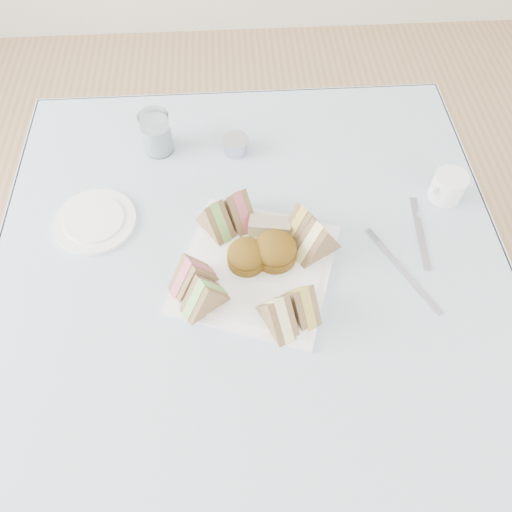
{
  "coord_description": "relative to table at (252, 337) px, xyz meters",
  "views": [
    {
      "loc": [
        -0.02,
        -0.55,
        1.57
      ],
      "look_at": [
        0.01,
        -0.03,
        0.8
      ],
      "focal_mm": 35.0,
      "sensor_mm": 36.0,
      "label": 1
    }
  ],
  "objects": [
    {
      "name": "side_plate",
      "position": [
        -0.32,
        0.11,
        0.38
      ],
      "size": [
        0.2,
        0.2,
        0.01
      ],
      "primitive_type": "cylinder",
      "rotation": [
        0.0,
        0.0,
        -0.22
      ],
      "color": "white",
      "rests_on": "tablecloth"
    },
    {
      "name": "pastry_slice",
      "position": [
        0.04,
        0.05,
        0.41
      ],
      "size": [
        0.09,
        0.05,
        0.04
      ],
      "primitive_type": "cube",
      "rotation": [
        0.0,
        0.0,
        -0.17
      ],
      "color": "#C7BA7F",
      "rests_on": "serving_plate"
    },
    {
      "name": "knife",
      "position": [
        0.35,
        0.04,
        0.38
      ],
      "size": [
        0.03,
        0.19,
        0.0
      ],
      "primitive_type": "cube",
      "rotation": [
        0.0,
        0.0,
        -0.08
      ],
      "color": "#AFAFC6",
      "rests_on": "tablecloth"
    },
    {
      "name": "scone_right",
      "position": [
        0.05,
        -0.01,
        0.42
      ],
      "size": [
        0.08,
        0.08,
        0.06
      ],
      "primitive_type": "cylinder",
      "rotation": [
        0.0,
        0.0,
        -0.01
      ],
      "color": "brown",
      "rests_on": "serving_plate"
    },
    {
      "name": "sandwich_br_b",
      "position": [
        0.11,
        0.04,
        0.43
      ],
      "size": [
        0.1,
        0.09,
        0.08
      ],
      "primitive_type": null,
      "rotation": [
        0.0,
        0.0,
        -2.54
      ],
      "color": "#A0805A",
      "rests_on": "serving_plate"
    },
    {
      "name": "scone_left",
      "position": [
        -0.01,
        -0.02,
        0.41
      ],
      "size": [
        0.09,
        0.09,
        0.05
      ],
      "primitive_type": "cylinder",
      "rotation": [
        0.0,
        0.0,
        -0.19
      ],
      "color": "brown",
      "rests_on": "serving_plate"
    },
    {
      "name": "fork",
      "position": [
        0.3,
        -0.06,
        0.38
      ],
      "size": [
        0.09,
        0.18,
        0.0
      ],
      "primitive_type": "cube",
      "rotation": [
        0.0,
        0.0,
        0.46
      ],
      "color": "#AFAFC6",
      "rests_on": "tablecloth"
    },
    {
      "name": "serving_plate",
      "position": [
        0.01,
        -0.03,
        0.38
      ],
      "size": [
        0.36,
        0.36,
        0.01
      ],
      "primitive_type": "cube",
      "rotation": [
        0.0,
        0.0,
        -0.33
      ],
      "color": "white",
      "rests_on": "tablecloth"
    },
    {
      "name": "sandwich_bl_a",
      "position": [
        -0.07,
        0.07,
        0.43
      ],
      "size": [
        0.09,
        0.1,
        0.08
      ],
      "primitive_type": null,
      "rotation": [
        0.0,
        0.0,
        2.16
      ],
      "color": "#A0805A",
      "rests_on": "serving_plate"
    },
    {
      "name": "sandwich_fl_a",
      "position": [
        -0.11,
        -0.06,
        0.43
      ],
      "size": [
        0.1,
        0.08,
        0.08
      ],
      "primitive_type": null,
      "rotation": [
        0.0,
        0.0,
        0.54
      ],
      "color": "#A0805A",
      "rests_on": "serving_plate"
    },
    {
      "name": "water_glass",
      "position": [
        -0.19,
        0.31,
        0.43
      ],
      "size": [
        0.07,
        0.07,
        0.1
      ],
      "primitive_type": "cylinder",
      "rotation": [
        0.0,
        0.0,
        -0.05
      ],
      "color": "white",
      "rests_on": "tablecloth"
    },
    {
      "name": "sandwich_fr_a",
      "position": [
        0.08,
        -0.13,
        0.43
      ],
      "size": [
        0.07,
        0.1,
        0.08
      ],
      "primitive_type": null,
      "rotation": [
        0.0,
        0.0,
        -1.16
      ],
      "color": "#A0805A",
      "rests_on": "serving_plate"
    },
    {
      "name": "creamer_jug",
      "position": [
        0.43,
        0.13,
        0.41
      ],
      "size": [
        0.09,
        0.09,
        0.06
      ],
      "primitive_type": "cylinder",
      "rotation": [
        0.0,
        0.0,
        0.37
      ],
      "color": "white",
      "rests_on": "tablecloth"
    },
    {
      "name": "floor",
      "position": [
        0.0,
        0.0,
        -0.37
      ],
      "size": [
        4.0,
        4.0,
        0.0
      ],
      "primitive_type": "plane",
      "color": "#9E7751",
      "rests_on": "ground"
    },
    {
      "name": "sandwich_fl_b",
      "position": [
        -0.09,
        -0.11,
        0.43
      ],
      "size": [
        0.1,
        0.08,
        0.08
      ],
      "primitive_type": null,
      "rotation": [
        0.0,
        0.0,
        0.59
      ],
      "color": "#A0805A",
      "rests_on": "serving_plate"
    },
    {
      "name": "tea_strainer",
      "position": [
        -0.02,
        0.3,
        0.39
      ],
      "size": [
        0.08,
        0.08,
        0.03
      ],
      "primitive_type": "cylinder",
      "rotation": [
        0.0,
        0.0,
        0.26
      ],
      "color": "#AFAFC6",
      "rests_on": "tablecloth"
    },
    {
      "name": "sandwich_br_a",
      "position": [
        0.13,
        -0.0,
        0.43
      ],
      "size": [
        0.11,
        0.09,
        0.09
      ],
      "primitive_type": null,
      "rotation": [
        0.0,
        0.0,
        -2.59
      ],
      "color": "#A0805A",
      "rests_on": "serving_plate"
    },
    {
      "name": "sandwich_fr_b",
      "position": [
        0.04,
        -0.15,
        0.43
      ],
      "size": [
        0.08,
        0.1,
        0.08
      ],
      "primitive_type": null,
      "rotation": [
        0.0,
        0.0,
        -1.12
      ],
      "color": "#A0805A",
      "rests_on": "serving_plate"
    },
    {
      "name": "sandwich_bl_b",
      "position": [
        -0.02,
        0.09,
        0.43
      ],
      "size": [
        0.09,
        0.1,
        0.08
      ],
      "primitive_type": null,
      "rotation": [
        0.0,
        0.0,
        2.1
      ],
      "color": "#A0805A",
      "rests_on": "serving_plate"
    },
    {
      "name": "table",
      "position": [
        0.0,
        0.0,
        0.0
      ],
      "size": [
        0.9,
        0.9,
        0.74
      ],
      "primitive_type": "cube",
      "color": "brown",
      "rests_on": "floor"
    },
    {
      "name": "tablecloth",
      "position": [
        0.0,
        0.0,
        0.37
      ],
      "size": [
        1.02,
        1.02,
        0.01
      ],
      "primitive_type": "cube",
      "color": "#8DADC7",
      "rests_on": "table"
    }
  ]
}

